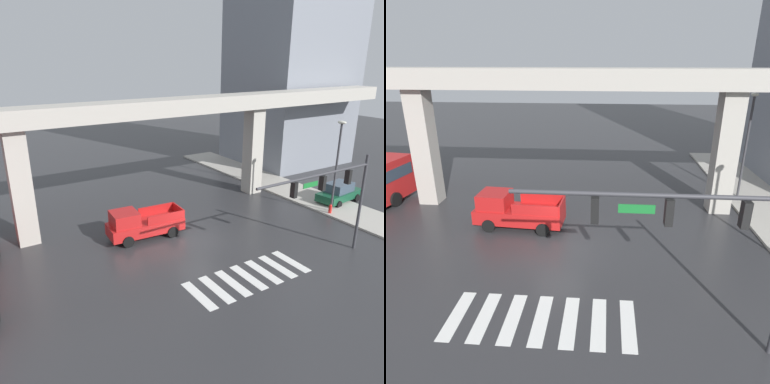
# 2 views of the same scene
# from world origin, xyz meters

# --- Properties ---
(ground_plane) EXTENTS (120.00, 120.00, 0.00)m
(ground_plane) POSITION_xyz_m (0.00, 0.00, 0.00)
(ground_plane) COLOR #2D2D30
(crosswalk_stripes) EXTENTS (7.15, 2.80, 0.01)m
(crosswalk_stripes) POSITION_xyz_m (-0.00, -5.27, 0.01)
(crosswalk_stripes) COLOR silver
(crosswalk_stripes) RESTS_ON ground
(elevated_overpass) EXTENTS (49.23, 2.32, 8.75)m
(elevated_overpass) POSITION_xyz_m (0.00, 5.82, 7.47)
(elevated_overpass) COLOR #ADA89E
(elevated_overpass) RESTS_ON ground
(pickup_truck) EXTENTS (5.22, 2.35, 2.08)m
(pickup_truck) POSITION_xyz_m (-2.90, 2.48, 0.99)
(pickup_truck) COLOR red
(pickup_truck) RESTS_ON ground
(traffic_signal_mast) EXTENTS (8.69, 0.32, 6.20)m
(traffic_signal_mast) POSITION_xyz_m (5.33, -6.18, 4.56)
(traffic_signal_mast) COLOR #38383D
(traffic_signal_mast) RESTS_ON ground
(street_lamp_mid_block) EXTENTS (0.44, 0.70, 7.24)m
(street_lamp_mid_block) POSITION_xyz_m (11.62, 8.06, 4.56)
(street_lamp_mid_block) COLOR #38383D
(street_lamp_mid_block) RESTS_ON ground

